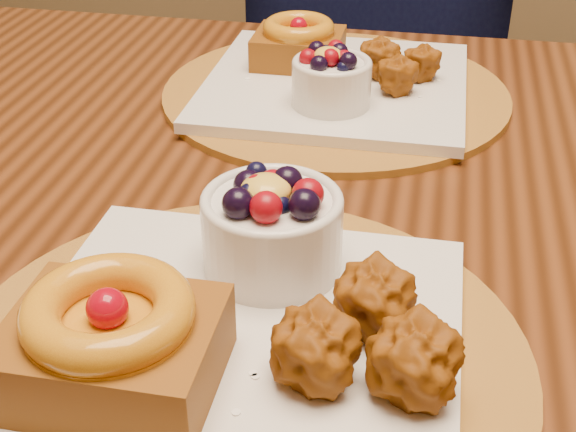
# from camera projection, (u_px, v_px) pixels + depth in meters

# --- Properties ---
(dining_table) EXTENTS (1.60, 0.90, 0.76)m
(dining_table) POSITION_uv_depth(u_px,v_px,m) (299.00, 267.00, 0.74)
(dining_table) COLOR #351909
(dining_table) RESTS_ON ground
(place_setting_near) EXTENTS (0.38, 0.38, 0.09)m
(place_setting_near) POSITION_uv_depth(u_px,v_px,m) (233.00, 321.00, 0.51)
(place_setting_near) COLOR brown
(place_setting_near) RESTS_ON dining_table
(place_setting_far) EXTENTS (0.38, 0.38, 0.08)m
(place_setting_far) POSITION_uv_depth(u_px,v_px,m) (334.00, 80.00, 0.87)
(place_setting_far) COLOR brown
(place_setting_far) RESTS_ON dining_table
(chair_far) EXTENTS (0.53, 0.53, 0.91)m
(chair_far) POSITION_uv_depth(u_px,v_px,m) (393.00, 77.00, 1.59)
(chair_far) COLOR black
(chair_far) RESTS_ON ground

